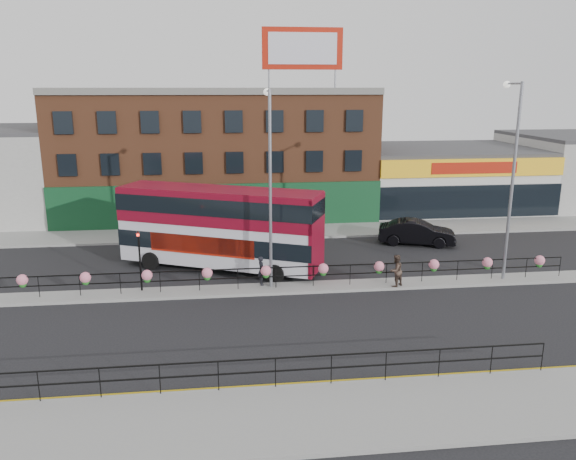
{
  "coord_description": "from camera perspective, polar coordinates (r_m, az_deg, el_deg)",
  "views": [
    {
      "loc": [
        -3.67,
        -27.91,
        10.46
      ],
      "look_at": [
        0.0,
        3.0,
        2.5
      ],
      "focal_mm": 35.0,
      "sensor_mm": 36.0,
      "label": 1
    }
  ],
  "objects": [
    {
      "name": "south_railing",
      "position": [
        20.26,
        -1.29,
        -13.62
      ],
      "size": [
        20.04,
        0.05,
        1.12
      ],
      "color": "black",
      "rests_on": "south_pavement"
    },
    {
      "name": "lamp_column_west",
      "position": [
        28.79,
        -1.87,
        5.86
      ],
      "size": [
        0.37,
        1.8,
        10.24
      ],
      "color": "gray",
      "rests_on": "median"
    },
    {
      "name": "yellow_line_inner",
      "position": [
        21.32,
        4.17,
        -15.06
      ],
      "size": [
        60.0,
        0.1,
        0.01
      ],
      "primitive_type": "cube",
      "color": "gold",
      "rests_on": "ground"
    },
    {
      "name": "brick_building",
      "position": [
        48.17,
        -7.19,
        7.87
      ],
      "size": [
        25.0,
        12.21,
        10.3
      ],
      "color": "brown",
      "rests_on": "ground"
    },
    {
      "name": "pedestrian_b",
      "position": [
        30.33,
        10.9,
        -4.07
      ],
      "size": [
        1.43,
        1.41,
        1.73
      ],
      "primitive_type": "imported",
      "rotation": [
        0.0,
        0.0,
        3.7
      ],
      "color": "#45352B",
      "rests_on": "median"
    },
    {
      "name": "pedestrian_a",
      "position": [
        30.08,
        -2.72,
        -4.14
      ],
      "size": [
        0.66,
        0.52,
        1.57
      ],
      "primitive_type": "imported",
      "rotation": [
        0.0,
        0.0,
        1.69
      ],
      "color": "black",
      "rests_on": "median"
    },
    {
      "name": "billboard",
      "position": [
        43.43,
        1.48,
        17.93
      ],
      "size": [
        6.0,
        0.29,
        4.4
      ],
      "color": "#A51909",
      "rests_on": "brick_building"
    },
    {
      "name": "supermarket",
      "position": [
        52.29,
        15.48,
        5.23
      ],
      "size": [
        15.0,
        12.25,
        5.3
      ],
      "color": "silver",
      "rests_on": "ground"
    },
    {
      "name": "lamp_column_east",
      "position": [
        32.29,
        21.76,
        6.18
      ],
      "size": [
        0.38,
        1.86,
        10.62
      ],
      "color": "gray",
      "rests_on": "median"
    },
    {
      "name": "ground",
      "position": [
        30.03,
        0.68,
        -6.04
      ],
      "size": [
        120.0,
        120.0,
        0.0
      ],
      "primitive_type": "plane",
      "color": "black",
      "rests_on": "ground"
    },
    {
      "name": "north_pavement",
      "position": [
        41.4,
        -1.47,
        -0.19
      ],
      "size": [
        60.0,
        4.0,
        0.15
      ],
      "primitive_type": "cube",
      "color": "gray",
      "rests_on": "ground"
    },
    {
      "name": "double_decker_bus",
      "position": [
        32.68,
        -6.92,
        0.97
      ],
      "size": [
        11.98,
        7.48,
        4.82
      ],
      "color": "silver",
      "rests_on": "ground"
    },
    {
      "name": "traffic_light_median",
      "position": [
        29.73,
        -14.89,
        -1.74
      ],
      "size": [
        0.15,
        0.28,
        3.65
      ],
      "color": "black",
      "rests_on": "median"
    },
    {
      "name": "south_pavement",
      "position": [
        19.35,
        5.52,
        -18.18
      ],
      "size": [
        60.0,
        4.0,
        0.15
      ],
      "primitive_type": "cube",
      "color": "gray",
      "rests_on": "ground"
    },
    {
      "name": "car",
      "position": [
        39.19,
        12.95,
        -0.24
      ],
      "size": [
        4.81,
        6.17,
        1.69
      ],
      "primitive_type": "imported",
      "rotation": [
        0.0,
        0.0,
        1.25
      ],
      "color": "black",
      "rests_on": "ground"
    },
    {
      "name": "yellow_line_outer",
      "position": [
        21.16,
        4.26,
        -15.3
      ],
      "size": [
        60.0,
        0.1,
        0.01
      ],
      "primitive_type": "cube",
      "color": "gold",
      "rests_on": "ground"
    },
    {
      "name": "median_railing",
      "position": [
        29.69,
        0.68,
        -4.15
      ],
      "size": [
        30.04,
        0.56,
        1.23
      ],
      "color": "black",
      "rests_on": "median"
    },
    {
      "name": "median",
      "position": [
        30.01,
        0.68,
        -5.91
      ],
      "size": [
        60.0,
        1.6,
        0.15
      ],
      "primitive_type": "cube",
      "color": "gray",
      "rests_on": "ground"
    }
  ]
}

